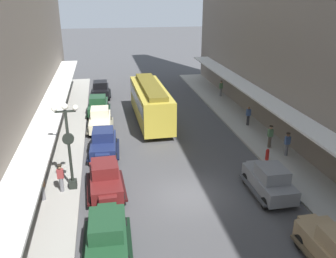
{
  "coord_description": "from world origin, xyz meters",
  "views": [
    {
      "loc": [
        -4.26,
        -17.1,
        10.92
      ],
      "look_at": [
        0.0,
        6.0,
        1.8
      ],
      "focal_mm": 38.19,
      "sensor_mm": 36.0,
      "label": 1
    }
  ],
  "objects": [
    {
      "name": "ground_plane",
      "position": [
        0.0,
        0.0,
        0.0
      ],
      "size": [
        200.0,
        200.0,
        0.0
      ],
      "primitive_type": "plane",
      "color": "#424244"
    },
    {
      "name": "sidewalk_left",
      "position": [
        -7.5,
        0.0,
        0.07
      ],
      "size": [
        3.0,
        60.0,
        0.15
      ],
      "primitive_type": "cube",
      "color": "#99968E",
      "rests_on": "ground"
    },
    {
      "name": "sidewalk_right",
      "position": [
        7.5,
        0.0,
        0.07
      ],
      "size": [
        3.0,
        60.0,
        0.15
      ],
      "primitive_type": "cube",
      "color": "#99968E",
      "rests_on": "ground"
    },
    {
      "name": "parked_car_0",
      "position": [
        -4.52,
        1.16,
        0.94
      ],
      "size": [
        2.28,
        4.31,
        1.84
      ],
      "color": "#591919",
      "rests_on": "ground"
    },
    {
      "name": "parked_car_1",
      "position": [
        -4.55,
        6.39,
        0.94
      ],
      "size": [
        2.31,
        4.32,
        1.84
      ],
      "color": "#19234C",
      "rests_on": "ground"
    },
    {
      "name": "parked_car_2",
      "position": [
        -4.75,
        11.38,
        0.94
      ],
      "size": [
        2.24,
        4.3,
        1.84
      ],
      "color": "beige",
      "rests_on": "ground"
    },
    {
      "name": "parked_car_3",
      "position": [
        4.59,
        -0.7,
        0.94
      ],
      "size": [
        2.15,
        4.27,
        1.84
      ],
      "color": "slate",
      "rests_on": "ground"
    },
    {
      "name": "parked_car_5",
      "position": [
        -4.63,
        21.31,
        0.94
      ],
      "size": [
        2.19,
        4.28,
        1.84
      ],
      "color": "black",
      "rests_on": "ground"
    },
    {
      "name": "parked_car_6",
      "position": [
        -4.9,
        15.48,
        0.94
      ],
      "size": [
        2.3,
        4.32,
        1.84
      ],
      "color": "#193D23",
      "rests_on": "ground"
    },
    {
      "name": "parked_car_7",
      "position": [
        -4.56,
        -3.89,
        0.94
      ],
      "size": [
        2.24,
        4.3,
        1.84
      ],
      "color": "#193D23",
      "rests_on": "ground"
    },
    {
      "name": "streetcar",
      "position": [
        -0.34,
        12.53,
        1.9
      ],
      "size": [
        2.68,
        9.64,
        3.46
      ],
      "color": "gold",
      "rests_on": "ground"
    },
    {
      "name": "lamp_post_with_clock",
      "position": [
        -6.4,
        1.85,
        2.99
      ],
      "size": [
        1.42,
        0.44,
        5.16
      ],
      "color": "black",
      "rests_on": "sidewalk_left"
    },
    {
      "name": "fire_hydrant",
      "position": [
        6.35,
        3.25,
        0.56
      ],
      "size": [
        0.24,
        0.24,
        0.82
      ],
      "color": "#B21E19",
      "rests_on": "sidewalk_right"
    },
    {
      "name": "pedestrian_0",
      "position": [
        8.26,
        19.04,
        1.01
      ],
      "size": [
        0.36,
        0.28,
        1.67
      ],
      "color": "slate",
      "rests_on": "sidewalk_right"
    },
    {
      "name": "pedestrian_1",
      "position": [
        7.96,
        3.68,
        1.01
      ],
      "size": [
        0.36,
        0.28,
        1.67
      ],
      "color": "slate",
      "rests_on": "sidewalk_right"
    },
    {
      "name": "pedestrian_2",
      "position": [
        7.67,
        9.91,
        0.99
      ],
      "size": [
        0.36,
        0.24,
        1.64
      ],
      "color": "#2D2D33",
      "rests_on": "sidewalk_right"
    },
    {
      "name": "pedestrian_3",
      "position": [
        -7.01,
        1.57,
        1.01
      ],
      "size": [
        0.36,
        0.28,
        1.67
      ],
      "color": "slate",
      "rests_on": "sidewalk_left"
    },
    {
      "name": "pedestrian_4",
      "position": [
        -7.94,
        0.83,
        1.01
      ],
      "size": [
        0.36,
        0.28,
        1.67
      ],
      "color": "slate",
      "rests_on": "sidewalk_left"
    },
    {
      "name": "pedestrian_5",
      "position": [
        7.43,
        5.2,
        1.01
      ],
      "size": [
        0.36,
        0.28,
        1.67
      ],
      "color": "#4C4238",
      "rests_on": "sidewalk_right"
    }
  ]
}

